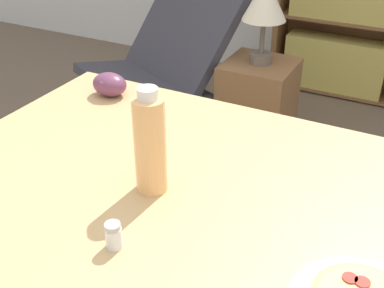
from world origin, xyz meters
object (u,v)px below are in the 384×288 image
at_px(side_table, 257,110).
at_px(drink_bottle, 150,144).
at_px(salt_shaker, 114,236).
at_px(lounge_chair_near, 160,90).
at_px(table_lamp, 265,3).
at_px(grape_bunch, 110,85).

bearing_deg(side_table, drink_bottle, -79.95).
height_order(salt_shaker, lounge_chair_near, lounge_chair_near).
bearing_deg(side_table, salt_shaker, -79.93).
bearing_deg(salt_shaker, lounge_chair_near, 118.39).
distance_m(salt_shaker, table_lamp, 1.62).
relative_size(drink_bottle, table_lamp, 0.60).
bearing_deg(lounge_chair_near, drink_bottle, -32.29).
bearing_deg(salt_shaker, table_lamp, 100.07).
bearing_deg(table_lamp, lounge_chair_near, -173.53).
distance_m(grape_bunch, drink_bottle, 0.52).
bearing_deg(table_lamp, drink_bottle, -79.95).
height_order(salt_shaker, table_lamp, table_lamp).
relative_size(drink_bottle, salt_shaker, 4.38).
distance_m(salt_shaker, side_table, 1.70).
relative_size(salt_shaker, table_lamp, 0.14).
xyz_separation_m(grape_bunch, lounge_chair_near, (-0.42, 0.98, -0.51)).
bearing_deg(grape_bunch, salt_shaker, -53.58).
bearing_deg(grape_bunch, lounge_chair_near, 113.23).
height_order(drink_bottle, table_lamp, drink_bottle).
relative_size(grape_bunch, drink_bottle, 0.45).
bearing_deg(drink_bottle, grape_bunch, 136.16).
bearing_deg(grape_bunch, drink_bottle, -43.84).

